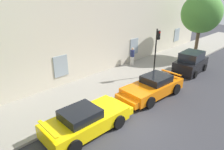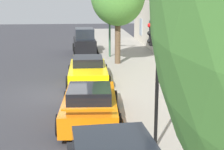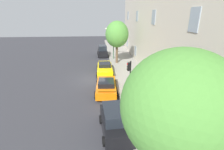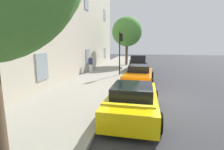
{
  "view_description": "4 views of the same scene",
  "coord_description": "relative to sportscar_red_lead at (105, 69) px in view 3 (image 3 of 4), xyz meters",
  "views": [
    {
      "loc": [
        -6.96,
        -5.6,
        6.46
      ],
      "look_at": [
        1.22,
        2.72,
        1.71
      ],
      "focal_mm": 33.09,
      "sensor_mm": 36.0,
      "label": 1
    },
    {
      "loc": [
        15.21,
        0.94,
        4.41
      ],
      "look_at": [
        2.46,
        2.16,
        1.43
      ],
      "focal_mm": 54.91,
      "sensor_mm": 36.0,
      "label": 2
    },
    {
      "loc": [
        18.35,
        0.61,
        7.26
      ],
      "look_at": [
        2.31,
        1.93,
        1.32
      ],
      "focal_mm": 26.66,
      "sensor_mm": 36.0,
      "label": 3
    },
    {
      "loc": [
        -8.42,
        1.0,
        2.84
      ],
      "look_at": [
        1.51,
        2.85,
        0.97
      ],
      "focal_mm": 26.66,
      "sensor_mm": 36.0,
      "label": 4
    }
  ],
  "objects": [
    {
      "name": "sportscar_red_lead",
      "position": [
        0.0,
        0.0,
        0.0
      ],
      "size": [
        4.7,
        2.17,
        1.32
      ],
      "color": "yellow",
      "rests_on": "ground"
    },
    {
      "name": "tree_near_kerb",
      "position": [
        15.64,
        1.83,
        3.85
      ],
      "size": [
        3.87,
        3.87,
        6.22
      ],
      "color": "brown",
      "rests_on": "sidewalk"
    },
    {
      "name": "hatchback_distant",
      "position": [
        -9.61,
        -0.01,
        0.28
      ],
      "size": [
        3.7,
        1.9,
        1.95
      ],
      "color": "black",
      "rests_on": "ground"
    },
    {
      "name": "sidewalk",
      "position": [
        1.76,
        3.16,
        -0.53
      ],
      "size": [
        60.0,
        4.22,
        0.14
      ],
      "primitive_type": "cube",
      "color": "gray",
      "rests_on": "ground"
    },
    {
      "name": "traffic_light",
      "position": [
        8.0,
        1.63,
        2.08
      ],
      "size": [
        0.22,
        0.36,
        3.74
      ],
      "color": "black",
      "rests_on": "sidewalk"
    },
    {
      "name": "building_facade",
      "position": [
        1.76,
        7.07,
        5.28
      ],
      "size": [
        39.8,
        4.11,
        11.72
      ],
      "color": "beige",
      "rests_on": "ground"
    },
    {
      "name": "ground_plane",
      "position": [
        1.76,
        -1.35,
        -0.6
      ],
      "size": [
        80.0,
        80.0,
        0.0
      ],
      "primitive_type": "plane",
      "color": "#333338"
    },
    {
      "name": "sportscar_yellow_flank",
      "position": [
        5.14,
        -0.07,
        0.01
      ],
      "size": [
        4.87,
        2.28,
        1.34
      ],
      "color": "orange",
      "rests_on": "ground"
    },
    {
      "name": "street_lamp",
      "position": [
        -7.11,
        1.29,
        3.14
      ],
      "size": [
        0.44,
        1.42,
        5.15
      ],
      "color": "#2D5138",
      "rests_on": "sidewalk"
    },
    {
      "name": "hatchback_parked",
      "position": [
        11.25,
        0.22,
        0.19
      ],
      "size": [
        3.69,
        2.09,
        1.76
      ],
      "color": "black",
      "rests_on": "ground"
    },
    {
      "name": "tree_midblock",
      "position": [
        -4.55,
        2.02,
        3.82
      ],
      "size": [
        3.37,
        3.37,
        6.21
      ],
      "color": "brown",
      "rests_on": "sidewalk"
    },
    {
      "name": "pedestrian_admiring",
      "position": [
        8.79,
        4.65,
        0.35
      ],
      "size": [
        0.44,
        0.44,
        1.61
      ],
      "color": "silver",
      "rests_on": "sidewalk"
    }
  ]
}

